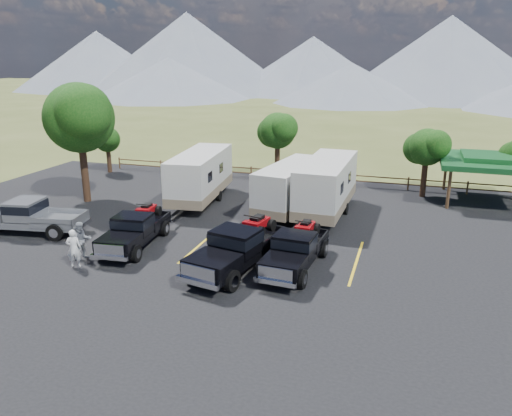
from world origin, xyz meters
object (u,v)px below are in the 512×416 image
(pavilion, at_px, (490,161))
(trailer_left, at_px, (200,176))
(pickup_silver, at_px, (29,216))
(person_a, at_px, (74,248))
(rig_right, at_px, (296,249))
(person_b, at_px, (82,241))
(trailer_right, at_px, (326,186))
(tree_big_nw, at_px, (79,118))
(rig_center, at_px, (239,247))
(trailer_center, at_px, (291,187))
(rig_left, at_px, (135,229))

(pavilion, xyz_separation_m, trailer_left, (-18.15, -5.78, -1.02))
(pickup_silver, relative_size, person_a, 3.57)
(rig_right, distance_m, person_b, 10.21)
(trailer_right, distance_m, person_b, 14.48)
(pavilion, bearing_deg, person_a, -137.89)
(rig_right, height_order, pickup_silver, rig_right)
(person_b, bearing_deg, tree_big_nw, 73.27)
(rig_center, height_order, person_b, rig_center)
(rig_right, relative_size, trailer_center, 0.67)
(trailer_left, distance_m, pickup_silver, 10.74)
(rig_right, height_order, person_a, rig_right)
(rig_left, height_order, rig_right, same)
(tree_big_nw, distance_m, pickup_silver, 7.87)
(rig_left, xyz_separation_m, rig_center, (5.96, -1.01, 0.12))
(rig_center, relative_size, person_b, 3.64)
(pavilion, relative_size, rig_center, 0.92)
(tree_big_nw, relative_size, rig_right, 1.34)
(rig_right, height_order, trailer_center, trailer_center)
(rig_center, bearing_deg, pickup_silver, -172.92)
(trailer_right, xyz_separation_m, pickup_silver, (-14.92, -8.29, -0.78))
(rig_center, relative_size, trailer_right, 0.69)
(trailer_right, height_order, person_b, trailer_right)
(pickup_silver, bearing_deg, rig_left, 80.89)
(rig_left, height_order, pickup_silver, rig_left)
(trailer_left, distance_m, trailer_center, 6.29)
(trailer_right, relative_size, person_a, 5.30)
(trailer_left, height_order, person_b, trailer_left)
(pavilion, xyz_separation_m, rig_center, (-12.11, -15.29, -1.71))
(trailer_left, bearing_deg, pickup_silver, -133.73)
(person_a, bearing_deg, person_b, -99.64)
(rig_right, relative_size, person_b, 3.16)
(trailer_left, height_order, trailer_center, trailer_left)
(rig_center, bearing_deg, trailer_left, 133.99)
(tree_big_nw, bearing_deg, rig_center, -28.57)
(rig_left, bearing_deg, pickup_silver, 174.18)
(rig_center, bearing_deg, person_a, -151.49)
(rig_right, relative_size, trailer_left, 0.61)
(trailer_center, bearing_deg, pickup_silver, -139.04)
(rig_right, distance_m, trailer_right, 8.51)
(pavilion, bearing_deg, rig_left, -141.68)
(rig_left, relative_size, rig_center, 0.88)
(rig_left, height_order, trailer_center, trailer_center)
(rig_right, bearing_deg, pavilion, 60.32)
(pavilion, height_order, rig_left, pavilion)
(rig_left, distance_m, trailer_center, 10.16)
(trailer_right, bearing_deg, rig_right, -87.91)
(pavilion, height_order, trailer_right, trailer_right)
(rig_left, relative_size, pickup_silver, 0.90)
(tree_big_nw, xyz_separation_m, trailer_center, (13.67, 1.72, -3.97))
(rig_left, distance_m, pickup_silver, 6.57)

